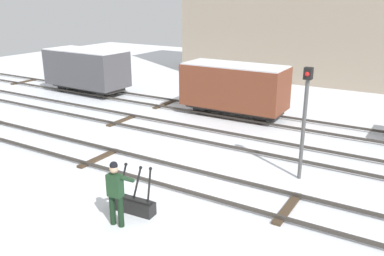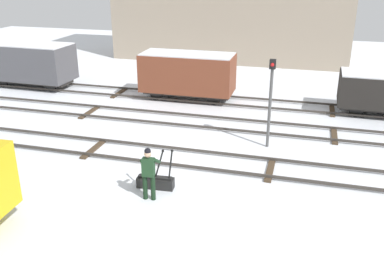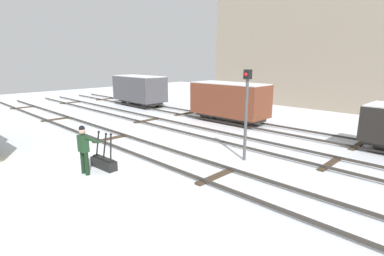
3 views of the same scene
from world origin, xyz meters
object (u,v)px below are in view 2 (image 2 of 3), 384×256
freight_car_back_track (188,73)px  freight_car_mid_siding (30,62)px  switch_lever_frame (156,181)px  signal_post (271,94)px  rail_worker (149,170)px

freight_car_back_track → freight_car_mid_siding: freight_car_mid_siding is taller
switch_lever_frame → freight_car_back_track: size_ratio=0.29×
freight_car_mid_siding → signal_post: bearing=-18.4°
switch_lever_frame → rail_worker: size_ratio=0.82×
rail_worker → signal_post: bearing=54.5°
switch_lever_frame → rail_worker: bearing=-89.6°
rail_worker → freight_car_back_track: (-1.78, 10.58, 0.45)m
freight_car_mid_siding → switch_lever_frame: bearing=-38.8°
switch_lever_frame → signal_post: 5.84m
rail_worker → switch_lever_frame: bearing=90.4°
switch_lever_frame → freight_car_mid_siding: freight_car_mid_siding is taller
signal_post → rail_worker: bearing=-121.4°
switch_lever_frame → freight_car_mid_siding: (-11.51, 9.86, 1.24)m
switch_lever_frame → rail_worker: rail_worker is taller
rail_worker → signal_post: signal_post is taller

